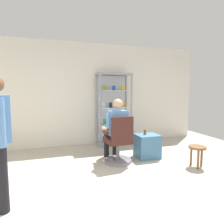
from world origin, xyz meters
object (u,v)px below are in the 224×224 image
(storage_crate, at_px, (147,146))
(tea_glass, at_px, (145,132))
(office_chair, at_px, (119,144))
(seated_shopkeeper, at_px, (116,127))
(display_cabinet_main, at_px, (113,109))
(wooden_stool, at_px, (197,150))

(storage_crate, xyz_separation_m, tea_glass, (-0.03, 0.05, 0.30))
(office_chair, relative_size, seated_shopkeeper, 0.74)
(seated_shopkeeper, relative_size, tea_glass, 12.61)
(seated_shopkeeper, xyz_separation_m, storage_crate, (0.71, -0.03, -0.46))
(storage_crate, bearing_deg, office_chair, -169.28)
(display_cabinet_main, distance_m, office_chair, 1.57)
(office_chair, distance_m, seated_shopkeeper, 0.36)
(tea_glass, relative_size, wooden_stool, 0.25)
(display_cabinet_main, height_order, seated_shopkeeper, display_cabinet_main)
(display_cabinet_main, height_order, wooden_stool, display_cabinet_main)
(office_chair, bearing_deg, storage_crate, 10.72)
(seated_shopkeeper, bearing_deg, office_chair, -86.36)
(seated_shopkeeper, distance_m, wooden_stool, 1.63)
(storage_crate, bearing_deg, tea_glass, 125.56)
(wooden_stool, bearing_deg, seated_shopkeeper, 149.45)
(seated_shopkeeper, bearing_deg, wooden_stool, -30.55)
(seated_shopkeeper, distance_m, tea_glass, 0.70)
(office_chair, relative_size, storage_crate, 1.90)
(seated_shopkeeper, bearing_deg, storage_crate, -2.41)
(seated_shopkeeper, height_order, storage_crate, seated_shopkeeper)
(tea_glass, bearing_deg, seated_shopkeeper, -178.50)
(storage_crate, bearing_deg, seated_shopkeeper, 177.59)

